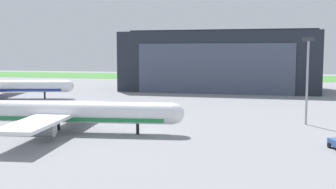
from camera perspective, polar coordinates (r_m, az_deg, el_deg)
name	(u,v)px	position (r m, az deg, el deg)	size (l,w,h in m)	color
ground_plane	(152,132)	(76.75, -2.16, -5.04)	(440.00, 440.00, 0.00)	gray
grass_field_strip	(234,77)	(244.74, 8.97, 2.32)	(440.00, 56.00, 0.08)	#448638
maintenance_hangar	(221,61)	(164.70, 7.18, 4.54)	(71.03, 39.26, 22.99)	#232833
airliner_near_right	(62,113)	(77.56, -14.17, -2.40)	(43.11, 37.11, 12.11)	white
apron_light_mast	(307,73)	(87.42, 18.41, 2.77)	(2.40, 0.50, 17.34)	#99999E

